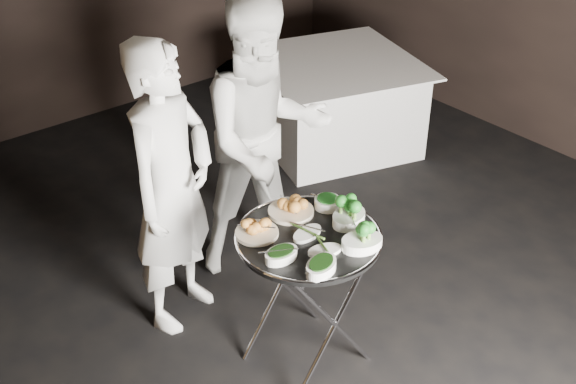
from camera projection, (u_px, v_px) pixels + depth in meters
floor at (319, 382)px, 3.65m from camera, size 6.00×7.00×0.05m
tray_stand at (307, 294)px, 3.52m from camera, size 0.52×0.44×0.77m
serving_tray at (309, 237)px, 3.34m from camera, size 0.69×0.69×0.04m
potato_plate_a at (257, 229)px, 3.33m from camera, size 0.20×0.20×0.07m
potato_plate_b at (291, 207)px, 3.48m from camera, size 0.23×0.23×0.08m
greens_bowl at (327, 201)px, 3.52m from camera, size 0.13×0.13×0.07m
asparagus_plate_a at (307, 232)px, 3.33m from camera, size 0.18×0.12×0.03m
asparagus_plate_b at (325, 249)px, 3.22m from camera, size 0.18×0.13×0.03m
spinach_bowl_a at (281, 254)px, 3.17m from camera, size 0.17×0.11×0.07m
spinach_bowl_b at (321, 265)px, 3.10m from camera, size 0.20×0.16×0.07m
broccoli_bowl_a at (349, 216)px, 3.41m from camera, size 0.22×0.18×0.08m
broccoli_bowl_b at (362, 241)px, 3.24m from camera, size 0.23×0.19×0.08m
serving_utensils at (302, 220)px, 3.36m from camera, size 0.57×0.42×0.01m
waiter_left at (172, 189)px, 3.64m from camera, size 0.69×0.58×1.60m
waiter_right at (265, 138)px, 4.05m from camera, size 0.94×0.82×1.66m
dining_table at (334, 103)px, 5.58m from camera, size 1.19×1.19×0.68m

